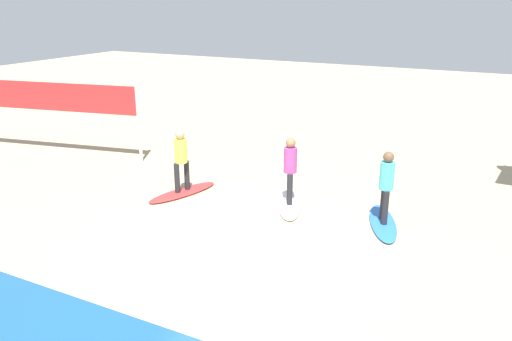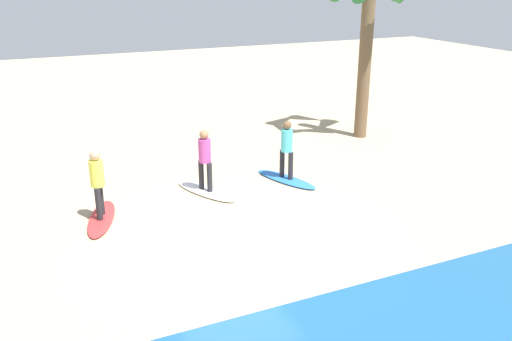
{
  "view_description": "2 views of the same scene",
  "coord_description": "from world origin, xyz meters",
  "px_view_note": "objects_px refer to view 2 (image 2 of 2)",
  "views": [
    {
      "loc": [
        -4.81,
        8.3,
        4.9
      ],
      "look_at": [
        0.07,
        -1.3,
        1.23
      ],
      "focal_mm": 35.71,
      "sensor_mm": 36.0,
      "label": 1
    },
    {
      "loc": [
        4.04,
        10.11,
        5.49
      ],
      "look_at": [
        -1.12,
        -1.21,
        0.93
      ],
      "focal_mm": 37.97,
      "sensor_mm": 36.0,
      "label": 2
    }
  ],
  "objects_px": {
    "surfboard_blue": "(286,179)",
    "surfer_blue": "(287,145)",
    "surfer_white": "(205,156)",
    "surfer_red": "(97,179)",
    "surfboard_red": "(102,218)",
    "surfboard_white": "(206,191)"
  },
  "relations": [
    {
      "from": "surfboard_blue",
      "to": "surfer_blue",
      "type": "relative_size",
      "value": 1.28
    },
    {
      "from": "surfboard_blue",
      "to": "surfer_white",
      "type": "relative_size",
      "value": 1.28
    },
    {
      "from": "surfer_red",
      "to": "surfer_blue",
      "type": "bearing_deg",
      "value": -174.68
    },
    {
      "from": "surfboard_blue",
      "to": "surfboard_red",
      "type": "height_order",
      "value": "same"
    },
    {
      "from": "surfboard_white",
      "to": "surfer_white",
      "type": "xyz_separation_m",
      "value": [
        0.0,
        0.0,
        0.99
      ]
    },
    {
      "from": "surfer_white",
      "to": "surfboard_red",
      "type": "height_order",
      "value": "surfer_white"
    },
    {
      "from": "surfboard_blue",
      "to": "surfboard_red",
      "type": "xyz_separation_m",
      "value": [
        5.15,
        0.48,
        0.0
      ]
    },
    {
      "from": "surfboard_blue",
      "to": "surfer_blue",
      "type": "distance_m",
      "value": 0.99
    },
    {
      "from": "surfboard_white",
      "to": "surfer_red",
      "type": "relative_size",
      "value": 1.28
    },
    {
      "from": "surfer_white",
      "to": "surfboard_red",
      "type": "relative_size",
      "value": 0.78
    },
    {
      "from": "surfboard_white",
      "to": "surfboard_red",
      "type": "xyz_separation_m",
      "value": [
        2.81,
        0.56,
        0.0
      ]
    },
    {
      "from": "surfboard_red",
      "to": "surfer_red",
      "type": "height_order",
      "value": "surfer_red"
    },
    {
      "from": "surfboard_blue",
      "to": "surfboard_white",
      "type": "height_order",
      "value": "same"
    },
    {
      "from": "surfboard_white",
      "to": "surfboard_blue",
      "type": "bearing_deg",
      "value": 64.32
    },
    {
      "from": "surfer_blue",
      "to": "surfer_red",
      "type": "distance_m",
      "value": 5.18
    },
    {
      "from": "surfboard_blue",
      "to": "surfer_blue",
      "type": "bearing_deg",
      "value": -0.0
    },
    {
      "from": "surfer_blue",
      "to": "surfboard_red",
      "type": "height_order",
      "value": "surfer_blue"
    },
    {
      "from": "surfer_white",
      "to": "surfboard_red",
      "type": "distance_m",
      "value": 3.03
    },
    {
      "from": "surfer_blue",
      "to": "surfboard_white",
      "type": "distance_m",
      "value": 2.55
    },
    {
      "from": "surfboard_white",
      "to": "surfboard_red",
      "type": "relative_size",
      "value": 1.0
    },
    {
      "from": "surfer_red",
      "to": "surfboard_red",
      "type": "bearing_deg",
      "value": 0.0
    },
    {
      "from": "surfer_white",
      "to": "surfboard_red",
      "type": "bearing_deg",
      "value": 11.35
    }
  ]
}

